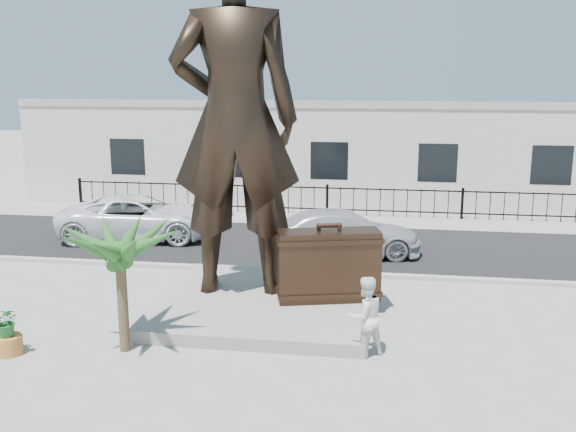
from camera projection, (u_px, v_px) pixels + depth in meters
The scene contains 16 objects.
ground at pixel (275, 333), 14.61m from camera, with size 100.00×100.00×0.00m, color #9E9991.
street at pixel (314, 244), 22.34m from camera, with size 40.00×7.00×0.01m, color black.
curb at pixel (301, 272), 18.94m from camera, with size 40.00×0.25×0.12m, color #A5A399.
far_sidewalk at pixel (325, 219), 26.20m from camera, with size 40.00×2.50×0.02m, color #9E9991.
plinth at pixel (265, 303), 16.10m from camera, with size 5.20×5.20×0.30m, color gray.
fence at pixel (327, 201), 26.84m from camera, with size 22.00×0.10×1.20m, color black.
building at pixel (336, 151), 30.55m from camera, with size 28.00×7.00×4.40m, color silver.
statue at pixel (235, 119), 15.76m from camera, with size 3.20×2.10×8.77m, color black.
suitcase at pixel (329, 265), 15.76m from camera, with size 2.48×0.79×1.75m, color black.
tourist at pixel (365, 316), 13.29m from camera, with size 0.83×0.65×1.72m, color white.
car_white at pixel (139, 217), 22.89m from camera, with size 2.56×5.56×1.54m, color white.
car_silver at pixel (344, 233), 20.84m from camera, with size 2.04×5.01×1.46m, color #ACADB1.
worker at pixel (215, 193), 26.46m from camera, with size 1.27×0.73×1.96m, color #FF320D.
palm_tree at pixel (125, 350), 13.70m from camera, with size 1.80×1.80×3.20m, color #23521D, non-canonical shape.
planter at pixel (9, 345), 13.48m from camera, with size 0.56×0.56×0.40m, color #BB7131.
shrub at pixel (7, 321), 13.37m from camera, with size 0.58×0.51×0.65m, color #1F6027.
Camera 1 is at (2.38, -13.49, 5.75)m, focal length 40.00 mm.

